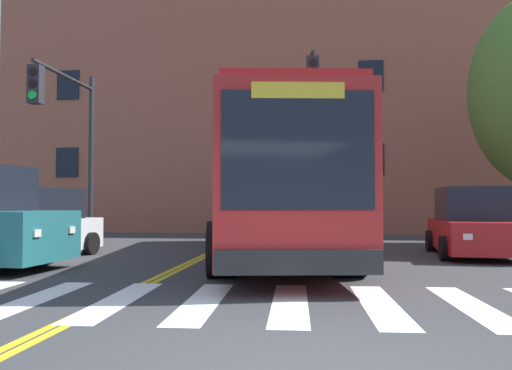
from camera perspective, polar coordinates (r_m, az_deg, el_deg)
The scene contains 11 objects.
ground_plane at distance 4.48m, azimuth 6.40°, elevation -20.23°, with size 120.00×120.00×0.00m, color #38383A.
crosswalk at distance 7.23m, azimuth 13.94°, elevation -13.11°, with size 12.89×3.46×0.01m.
lane_line_yellow_inner at distance 21.30m, azimuth -1.24°, elevation -5.79°, with size 0.12×36.00×0.01m, color gold.
lane_line_yellow_outer at distance 21.28m, azimuth -0.81°, elevation -5.79°, with size 0.12×36.00×0.01m, color gold.
city_bus at distance 12.91m, azimuth 2.09°, elevation -0.10°, with size 4.09×11.59×3.44m.
car_white_near_lane at distance 13.79m, azimuth -23.92°, elevation -4.32°, with size 2.27×3.81×1.76m.
car_red_far_lane at distance 14.26m, azimuth 23.53°, elevation -4.18°, with size 2.26×4.02×1.80m.
car_black_behind_bus at distance 23.50m, azimuth 1.95°, elevation -3.37°, with size 2.28×4.57×1.89m.
traffic_light_far_corner at distance 15.74m, azimuth -20.50°, elevation 6.42°, with size 0.34×3.43×5.45m.
traffic_light_overhead at distance 15.56m, azimuth 5.94°, elevation 7.40°, with size 0.54×3.38×5.84m.
building_facade at distance 26.88m, azimuth 12.11°, elevation 9.28°, with size 35.57×7.72×13.29m.
Camera 1 is at (0.04, -4.26, 1.40)m, focal length 35.00 mm.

